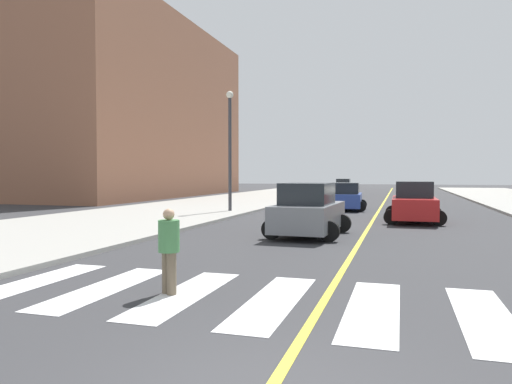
{
  "coord_description": "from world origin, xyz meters",
  "views": [
    {
      "loc": [
        1.35,
        -4.58,
        2.37
      ],
      "look_at": [
        -8.66,
        28.6,
        1.07
      ],
      "focal_mm": 33.76,
      "sensor_mm": 36.0,
      "label": 1
    }
  ],
  "objects_px": {
    "car_red_second": "(414,203)",
    "pedestrian_crossing": "(169,247)",
    "car_gray_nearest": "(308,211)",
    "car_blue_fourth": "(347,197)",
    "car_silver_third": "(344,187)",
    "street_lamp": "(230,140)"
  },
  "relations": [
    {
      "from": "pedestrian_crossing",
      "to": "car_red_second",
      "type": "bearing_deg",
      "value": 104.45
    },
    {
      "from": "car_blue_fourth",
      "to": "pedestrian_crossing",
      "type": "height_order",
      "value": "car_blue_fourth"
    },
    {
      "from": "car_silver_third",
      "to": "car_blue_fourth",
      "type": "distance_m",
      "value": 26.17
    },
    {
      "from": "car_gray_nearest",
      "to": "car_red_second",
      "type": "height_order",
      "value": "car_gray_nearest"
    },
    {
      "from": "pedestrian_crossing",
      "to": "street_lamp",
      "type": "bearing_deg",
      "value": 137.82
    },
    {
      "from": "car_gray_nearest",
      "to": "car_blue_fourth",
      "type": "bearing_deg",
      "value": 92.26
    },
    {
      "from": "car_silver_third",
      "to": "street_lamp",
      "type": "bearing_deg",
      "value": -98.11
    },
    {
      "from": "car_blue_fourth",
      "to": "street_lamp",
      "type": "height_order",
      "value": "street_lamp"
    },
    {
      "from": "car_red_second",
      "to": "car_silver_third",
      "type": "distance_m",
      "value": 33.67
    },
    {
      "from": "car_blue_fourth",
      "to": "street_lamp",
      "type": "distance_m",
      "value": 8.62
    },
    {
      "from": "car_red_second",
      "to": "car_blue_fourth",
      "type": "relative_size",
      "value": 1.09
    },
    {
      "from": "car_gray_nearest",
      "to": "street_lamp",
      "type": "height_order",
      "value": "street_lamp"
    },
    {
      "from": "car_silver_third",
      "to": "pedestrian_crossing",
      "type": "bearing_deg",
      "value": -89.22
    },
    {
      "from": "car_red_second",
      "to": "pedestrian_crossing",
      "type": "distance_m",
      "value": 17.04
    },
    {
      "from": "car_red_second",
      "to": "street_lamp",
      "type": "relative_size",
      "value": 0.62
    },
    {
      "from": "car_gray_nearest",
      "to": "car_blue_fourth",
      "type": "height_order",
      "value": "car_gray_nearest"
    },
    {
      "from": "car_blue_fourth",
      "to": "pedestrian_crossing",
      "type": "xyz_separation_m",
      "value": [
        -0.98,
        -23.23,
        0.09
      ]
    },
    {
      "from": "car_gray_nearest",
      "to": "car_silver_third",
      "type": "distance_m",
      "value": 39.72
    },
    {
      "from": "car_gray_nearest",
      "to": "car_blue_fourth",
      "type": "xyz_separation_m",
      "value": [
        0.01,
        13.62,
        -0.11
      ]
    },
    {
      "from": "car_red_second",
      "to": "pedestrian_crossing",
      "type": "height_order",
      "value": "car_red_second"
    },
    {
      "from": "car_silver_third",
      "to": "pedestrian_crossing",
      "type": "relative_size",
      "value": 2.42
    },
    {
      "from": "car_gray_nearest",
      "to": "street_lamp",
      "type": "xyz_separation_m",
      "value": [
        -6.53,
        9.27,
        3.46
      ]
    }
  ]
}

